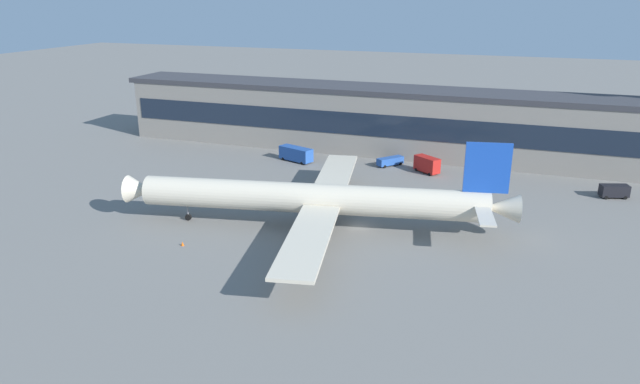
{
  "coord_description": "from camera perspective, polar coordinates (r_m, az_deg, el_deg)",
  "views": [
    {
      "loc": [
        24.24,
        -86.94,
        37.34
      ],
      "look_at": [
        -7.35,
        1.24,
        5.0
      ],
      "focal_mm": 32.42,
      "sensor_mm": 36.0,
      "label": 1
    }
  ],
  "objects": [
    {
      "name": "ground_plane",
      "position": [
        97.67,
        3.82,
        -3.47
      ],
      "size": [
        600.0,
        600.0,
        0.0
      ],
      "primitive_type": "plane",
      "color": "slate"
    },
    {
      "name": "terminal_building",
      "position": [
        141.52,
        9.48,
        6.81
      ],
      "size": [
        152.46,
        14.69,
        15.89
      ],
      "color": "gray",
      "rests_on": "ground_plane"
    },
    {
      "name": "airliner",
      "position": [
        95.35,
        -0.25,
        -0.67
      ],
      "size": [
        65.19,
        56.64,
        15.69
      ],
      "color": "beige",
      "rests_on": "ground_plane"
    },
    {
      "name": "fuel_truck",
      "position": [
        135.01,
        -2.33,
        3.81
      ],
      "size": [
        8.85,
        5.51,
        3.35
      ],
      "color": "#2651A5",
      "rests_on": "ground_plane"
    },
    {
      "name": "crew_van",
      "position": [
        124.34,
        27.0,
        0.13
      ],
      "size": [
        5.63,
        3.73,
        2.55
      ],
      "color": "black",
      "rests_on": "ground_plane"
    },
    {
      "name": "stair_truck",
      "position": [
        128.35,
        10.55,
        2.73
      ],
      "size": [
        6.26,
        5.49,
        3.55
      ],
      "color": "red",
      "rests_on": "ground_plane"
    },
    {
      "name": "belt_loader",
      "position": [
        132.72,
        6.99,
        3.08
      ],
      "size": [
        5.6,
        6.22,
        1.95
      ],
      "color": "#2651A5",
      "rests_on": "ground_plane"
    },
    {
      "name": "traffic_cone_0",
      "position": [
        92.92,
        -13.42,
        -4.99
      ],
      "size": [
        0.51,
        0.51,
        0.64
      ],
      "primitive_type": "cone",
      "color": "#F2590C",
      "rests_on": "ground_plane"
    }
  ]
}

